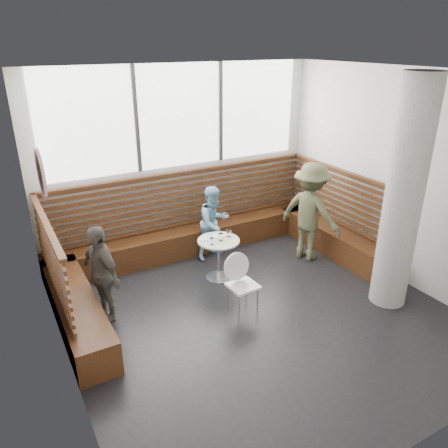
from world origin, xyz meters
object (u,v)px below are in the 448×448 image
child_back (214,223)px  cafe_chair (241,279)px  adult_man (310,212)px  cafe_table (219,251)px  concrete_column (404,197)px  child_left (101,274)px

child_back → cafe_chair: bearing=-118.0°
cafe_chair → adult_man: (1.86, 0.81, 0.36)m
adult_man → child_back: size_ratio=1.32×
cafe_table → cafe_chair: size_ratio=0.80×
concrete_column → child_left: size_ratio=2.32×
concrete_column → cafe_table: 2.79m
concrete_column → child_left: bearing=157.3°
child_left → cafe_chair: bearing=50.7°
adult_man → child_left: (-3.58, -0.09, -0.16)m
cafe_table → adult_man: adult_man is taller
adult_man → child_left: 3.59m
concrete_column → child_back: size_ratio=2.49×
cafe_table → child_left: bearing=-174.0°
cafe_chair → child_left: child_left is taller
child_back → child_left: child_left is taller
child_left → adult_man: bearing=74.9°
cafe_chair → child_back: size_ratio=0.66×
cafe_table → child_left: (-1.87, -0.20, 0.20)m
adult_man → child_left: size_ratio=1.23×
adult_man → cafe_chair: bearing=93.7°
concrete_column → cafe_table: bearing=136.6°
adult_man → child_back: 1.65m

